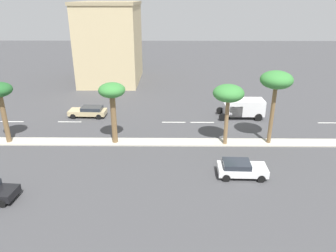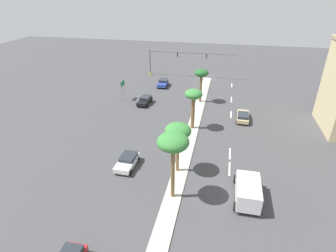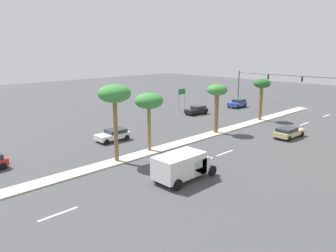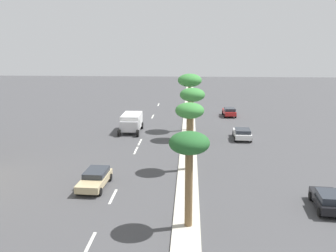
% 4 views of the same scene
% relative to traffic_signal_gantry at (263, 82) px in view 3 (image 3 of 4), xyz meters
% --- Properties ---
extents(ground_plane, '(160.00, 160.00, 0.00)m').
position_rel_traffic_signal_gantry_xyz_m(ground_plane, '(-8.28, 36.12, -4.23)').
color(ground_plane, '#424244').
extents(median_curb, '(1.80, 93.45, 0.12)m').
position_rel_traffic_signal_gantry_xyz_m(median_curb, '(-8.28, 46.51, -4.17)').
color(median_curb, '#B7B2A3').
rests_on(median_curb, ground).
extents(lane_stripe_near, '(0.20, 2.80, 0.01)m').
position_rel_traffic_signal_gantry_xyz_m(lane_stripe_near, '(-14.00, 3.78, -4.23)').
color(lane_stripe_near, silver).
rests_on(lane_stripe_near, ground).
extents(lane_stripe_inboard, '(0.20, 2.80, 0.01)m').
position_rel_traffic_signal_gantry_xyz_m(lane_stripe_inboard, '(-14.00, 12.37, -4.23)').
color(lane_stripe_inboard, silver).
rests_on(lane_stripe_inboard, ground).
extents(lane_stripe_outboard, '(0.20, 2.80, 0.01)m').
position_rel_traffic_signal_gantry_xyz_m(lane_stripe_outboard, '(-14.00, 19.38, -4.23)').
color(lane_stripe_outboard, silver).
rests_on(lane_stripe_outboard, ground).
extents(lane_stripe_center, '(0.20, 2.80, 0.01)m').
position_rel_traffic_signal_gantry_xyz_m(lane_stripe_center, '(-14.00, 31.90, -4.23)').
color(lane_stripe_center, silver).
rests_on(lane_stripe_center, ground).
extents(lane_stripe_right, '(0.20, 2.80, 0.01)m').
position_rel_traffic_signal_gantry_xyz_m(lane_stripe_right, '(-14.00, 35.32, -4.23)').
color(lane_stripe_right, silver).
rests_on(lane_stripe_right, ground).
extents(lane_stripe_far, '(0.20, 2.80, 0.01)m').
position_rel_traffic_signal_gantry_xyz_m(lane_stripe_far, '(-14.00, 50.55, -4.23)').
color(lane_stripe_far, silver).
rests_on(lane_stripe_far, ground).
extents(traffic_signal_gantry, '(20.39, 0.53, 6.20)m').
position_rel_traffic_signal_gantry_xyz_m(traffic_signal_gantry, '(0.00, 0.00, 0.00)').
color(traffic_signal_gantry, '#515459').
rests_on(traffic_signal_gantry, ground).
extents(directional_road_sign, '(0.10, 1.80, 3.74)m').
position_rel_traffic_signal_gantry_xyz_m(directional_road_sign, '(6.39, 16.75, -1.46)').
color(directional_road_sign, gray).
rests_on(directional_road_sign, ground).
extents(palm_tree_center, '(2.55, 2.55, 6.23)m').
position_rel_traffic_signal_gantry_xyz_m(palm_tree_center, '(-8.16, 14.85, 1.06)').
color(palm_tree_center, brown).
rests_on(palm_tree_center, median_curb).
extents(palm_tree_mid, '(2.61, 2.61, 6.23)m').
position_rel_traffic_signal_gantry_xyz_m(palm_tree_mid, '(-8.17, 25.83, 0.99)').
color(palm_tree_mid, brown).
rests_on(palm_tree_mid, median_curb).
extents(palm_tree_leading, '(3.00, 3.00, 6.15)m').
position_rel_traffic_signal_gantry_xyz_m(palm_tree_leading, '(-7.88, 37.06, 1.08)').
color(palm_tree_leading, olive).
rests_on(palm_tree_leading, median_curb).
extents(palm_tree_near, '(3.10, 3.10, 7.41)m').
position_rel_traffic_signal_gantry_xyz_m(palm_tree_near, '(-8.22, 41.59, 2.25)').
color(palm_tree_near, brown).
rests_on(palm_tree_near, median_curb).
extents(sedan_black_inboard, '(2.15, 4.09, 1.39)m').
position_rel_traffic_signal_gantry_xyz_m(sedan_black_inboard, '(1.75, 18.01, -3.49)').
color(sedan_black_inboard, black).
rests_on(sedan_black_inboard, ground).
extents(sedan_tan_leading, '(2.16, 4.64, 1.31)m').
position_rel_traffic_signal_gantry_xyz_m(sedan_tan_leading, '(-15.86, 21.29, -3.52)').
color(sedan_tan_leading, tan).
rests_on(sedan_tan_leading, ground).
extents(sedan_white_outboard, '(2.16, 4.11, 1.34)m').
position_rel_traffic_signal_gantry_xyz_m(sedan_white_outboard, '(-1.77, 37.42, -3.51)').
color(sedan_white_outboard, silver).
rests_on(sedan_white_outboard, ground).
extents(sedan_blue_far, '(2.25, 4.06, 1.46)m').
position_rel_traffic_signal_gantry_xyz_m(sedan_blue_far, '(0.75, 7.55, -3.46)').
color(sedan_blue_far, '#2D47AD').
rests_on(sedan_blue_far, ground).
extents(box_truck, '(2.61, 5.55, 2.31)m').
position_rel_traffic_signal_gantry_xyz_m(box_truck, '(-15.78, 40.33, -2.95)').
color(box_truck, silver).
rests_on(box_truck, ground).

